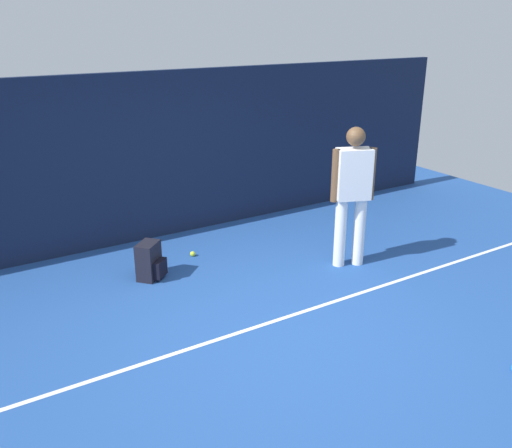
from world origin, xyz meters
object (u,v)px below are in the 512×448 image
(tennis_ball_by_fence, at_px, (193,254))
(backpack, at_px, (150,262))
(tennis_player, at_px, (352,189))
(tennis_ball_near_player, at_px, (139,260))

(tennis_ball_by_fence, bearing_deg, backpack, -155.41)
(tennis_player, bearing_deg, backpack, 179.28)
(tennis_ball_by_fence, bearing_deg, tennis_ball_near_player, 164.53)
(backpack, distance_m, tennis_ball_near_player, 0.52)
(backpack, height_order, tennis_ball_by_fence, backpack)
(tennis_player, bearing_deg, tennis_ball_near_player, 168.84)
(backpack, xyz_separation_m, tennis_ball_by_fence, (0.68, 0.31, -0.18))
(tennis_ball_near_player, height_order, tennis_ball_by_fence, same)
(tennis_ball_near_player, bearing_deg, backpack, -94.16)
(tennis_player, relative_size, backpack, 3.86)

